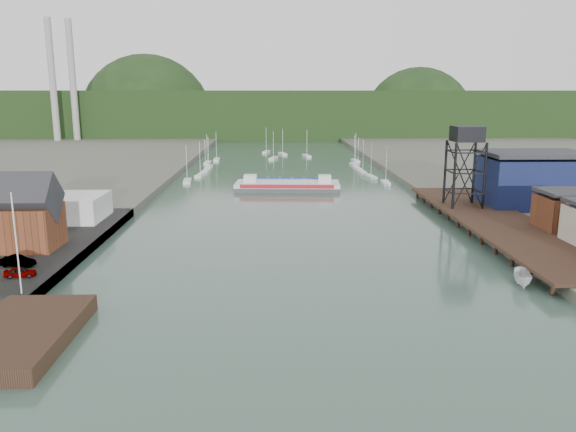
{
  "coord_description": "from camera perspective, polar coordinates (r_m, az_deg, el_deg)",
  "views": [
    {
      "loc": [
        -3.67,
        -52.84,
        24.46
      ],
      "look_at": [
        -1.0,
        40.63,
        4.0
      ],
      "focal_mm": 35.0,
      "sensor_mm": 36.0,
      "label": 1
    }
  ],
  "objects": [
    {
      "name": "harbor_building",
      "position": [
        93.11,
        -25.91,
        -0.3
      ],
      "size": [
        12.2,
        8.2,
        8.9
      ],
      "color": "#572D18",
      "rests_on": "west_quay"
    },
    {
      "name": "ground",
      "position": [
        58.34,
        2.17,
        -12.45
      ],
      "size": [
        600.0,
        600.0,
        0.0
      ],
      "primitive_type": "plane",
      "color": "#2F4A3B",
      "rests_on": "ground"
    },
    {
      "name": "east_pier",
      "position": [
        108.33,
        20.46,
        -0.47
      ],
      "size": [
        14.0,
        70.0,
        2.45
      ],
      "color": "black",
      "rests_on": "ground"
    },
    {
      "name": "smokestacks",
      "position": [
        303.19,
        -21.91,
        12.52
      ],
      "size": [
        11.2,
        8.2,
        60.0
      ],
      "color": "#9B9C97",
      "rests_on": "ground"
    },
    {
      "name": "chain_ferry",
      "position": [
        145.74,
        -0.06,
        3.12
      ],
      "size": [
        27.37,
        12.3,
        3.86
      ],
      "rotation": [
        0.0,
        0.0,
        -0.06
      ],
      "color": "#454547",
      "rests_on": "ground"
    },
    {
      "name": "car_west_a",
      "position": [
        79.32,
        -25.55,
        -5.16
      ],
      "size": [
        4.01,
        1.99,
        1.31
      ],
      "primitive_type": "imported",
      "rotation": [
        0.0,
        0.0,
        1.69
      ],
      "color": "#999999",
      "rests_on": "west_quay"
    },
    {
      "name": "distant_hills",
      "position": [
        354.47,
        -1.71,
        10.06
      ],
      "size": [
        500.0,
        120.0,
        80.0
      ],
      "color": "black",
      "rests_on": "ground"
    },
    {
      "name": "lift_tower",
      "position": [
        117.72,
        17.7,
        7.47
      ],
      "size": [
        6.5,
        6.5,
        16.0
      ],
      "color": "black",
      "rests_on": "east_pier"
    },
    {
      "name": "motorboat",
      "position": [
        78.93,
        22.75,
        -5.89
      ],
      "size": [
        3.62,
        5.9,
        2.14
      ],
      "primitive_type": "imported",
      "rotation": [
        0.0,
        0.0,
        -0.3
      ],
      "color": "silver",
      "rests_on": "ground"
    },
    {
      "name": "blue_shed",
      "position": [
        126.16,
        23.61,
        3.38
      ],
      "size": [
        20.5,
        14.5,
        11.3
      ],
      "color": "#0C0F39",
      "rests_on": "east_land"
    },
    {
      "name": "west_quay",
      "position": [
        84.77,
        -27.05,
        -5.26
      ],
      "size": [
        16.0,
        80.0,
        1.6
      ],
      "primitive_type": "cube",
      "color": "slate",
      "rests_on": "ground"
    },
    {
      "name": "west_stage",
      "position": [
        63.16,
        -25.63,
        -10.84
      ],
      "size": [
        10.0,
        18.0,
        1.8
      ],
      "primitive_type": "cube",
      "color": "black",
      "rests_on": "ground"
    },
    {
      "name": "flagpole",
      "position": [
        71.37,
        -25.87,
        -2.59
      ],
      "size": [
        0.16,
        0.16,
        12.0
      ],
      "primitive_type": "cylinder",
      "color": "silver",
      "rests_on": "west_quay"
    },
    {
      "name": "marina_sailboats",
      "position": [
        192.85,
        -0.51,
        5.16
      ],
      "size": [
        57.71,
        92.65,
        0.9
      ],
      "color": "silver",
      "rests_on": "ground"
    },
    {
      "name": "car_west_b",
      "position": [
        84.12,
        -25.79,
        -4.16
      ],
      "size": [
        4.79,
        2.37,
        1.51
      ],
      "primitive_type": "imported",
      "rotation": [
        0.0,
        0.0,
        1.4
      ],
      "color": "#999999",
      "rests_on": "west_quay"
    },
    {
      "name": "white_shed",
      "position": [
        112.37,
        -22.64,
        0.81
      ],
      "size": [
        18.0,
        12.0,
        4.5
      ],
      "primitive_type": "cube",
      "color": "silver",
      "rests_on": "west_quay"
    }
  ]
}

